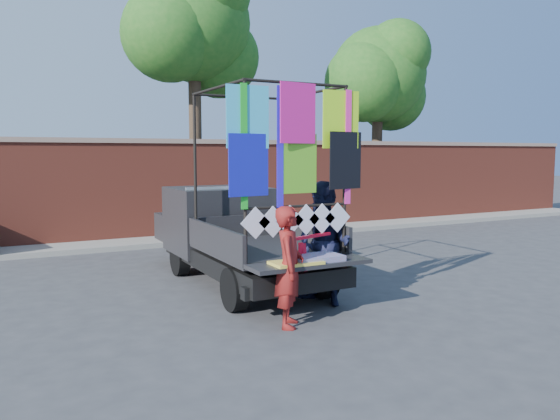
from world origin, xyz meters
name	(u,v)px	position (x,y,z in m)	size (l,w,h in m)	color
ground	(311,302)	(0.00, 0.00, 0.00)	(90.00, 90.00, 0.00)	#38383A
brick_wall	(175,188)	(0.00, 7.00, 1.33)	(30.00, 0.45, 2.61)	#963D2B
curb	(184,239)	(0.00, 6.30, 0.06)	(30.00, 1.20, 0.12)	gray
tree_mid	(195,29)	(1.02, 8.12, 5.70)	(4.20, 3.30, 7.73)	#38281C
tree_right	(380,78)	(7.52, 8.12, 4.75)	(4.20, 3.30, 6.62)	#38281C
pickup_truck	(229,233)	(-0.48, 2.10, 0.81)	(2.03, 5.10, 3.21)	black
woman	(289,267)	(-0.86, -0.88, 0.79)	(0.57, 0.38, 1.57)	maroon
man	(324,243)	(0.09, -0.21, 0.92)	(0.89, 0.69, 1.83)	#141734
streamer_bundle	(302,251)	(-0.48, -0.55, 0.91)	(0.89, 0.32, 0.63)	red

